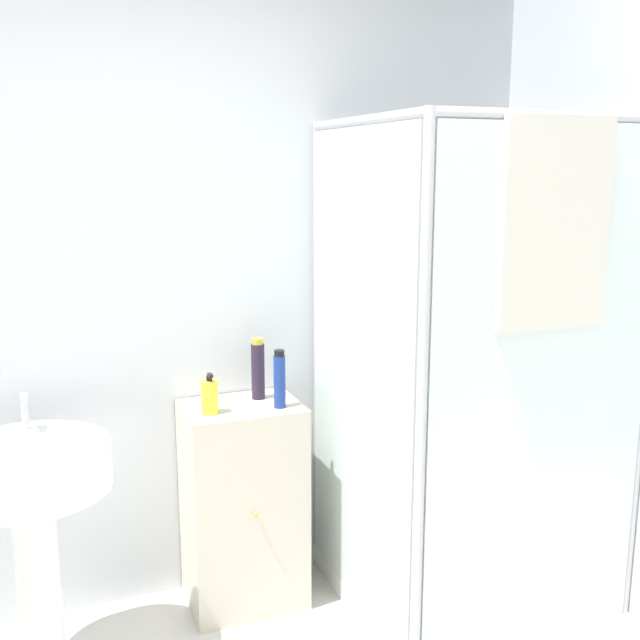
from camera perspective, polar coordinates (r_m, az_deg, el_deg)
wall_back at (r=2.99m, az=-14.07°, el=1.54°), size 6.40×0.06×2.50m
shower_enclosure at (r=3.04m, az=10.67°, el=-12.53°), size 0.94×0.97×1.93m
vanity_cabinet at (r=3.12m, az=-5.86°, el=-13.82°), size 0.46×0.36×0.84m
sink at (r=2.73m, az=-21.14°, el=-12.67°), size 0.53×0.53×0.99m
soap_dispenser at (r=2.86m, az=-8.40°, el=-5.79°), size 0.06×0.07×0.16m
shampoo_bottle_tall_black at (r=3.00m, az=-4.75°, el=-3.76°), size 0.05×0.05×0.25m
shampoo_bottle_blue at (r=2.89m, az=-3.10°, el=-4.56°), size 0.05×0.05×0.23m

